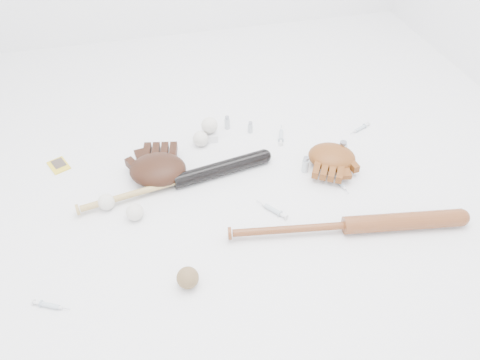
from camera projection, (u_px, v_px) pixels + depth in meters
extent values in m
plane|color=white|center=(231.00, 191.00, 1.94)|extent=(3.00, 3.00, 0.00)
cube|color=gold|center=(59.00, 165.00, 2.05)|extent=(0.11, 0.12, 0.01)
cube|color=white|center=(210.00, 135.00, 2.19)|extent=(0.08, 0.08, 0.04)
sphere|color=silver|center=(209.00, 125.00, 2.15)|extent=(0.08, 0.08, 0.08)
sphere|color=silver|center=(106.00, 202.00, 1.85)|extent=(0.07, 0.07, 0.07)
sphere|color=silver|center=(201.00, 139.00, 2.14)|extent=(0.07, 0.07, 0.07)
sphere|color=silver|center=(135.00, 212.00, 1.81)|extent=(0.07, 0.07, 0.07)
sphere|color=brown|center=(188.00, 278.00, 1.58)|extent=(0.08, 0.08, 0.08)
cylinder|color=#B1BBC2|center=(227.00, 122.00, 2.24)|extent=(0.03, 0.03, 0.07)
cylinder|color=#B1BBC2|center=(250.00, 127.00, 2.22)|extent=(0.02, 0.02, 0.06)
cylinder|color=#B1BBC2|center=(305.00, 164.00, 2.01)|extent=(0.03, 0.03, 0.08)
cylinder|color=#B1BBC2|center=(342.00, 150.00, 2.07)|extent=(0.04, 0.04, 0.09)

